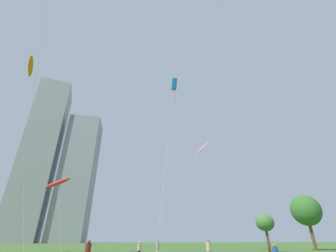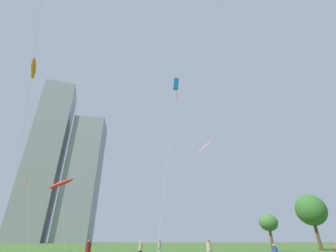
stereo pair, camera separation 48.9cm
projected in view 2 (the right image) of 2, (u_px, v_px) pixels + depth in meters
person_standing_1 at (140, 249)px, 22.60m from camera, size 0.37×0.37×1.67m
person_standing_3 at (88, 251)px, 16.41m from camera, size 0.40×0.40×1.80m
person_standing_4 at (160, 247)px, 27.33m from camera, size 0.38×0.38×1.71m
person_standing_5 at (209, 249)px, 18.88m from camera, size 0.42×0.42×1.87m
kite_flying_0 at (28, 177)px, 36.74m from camera, size 5.89×6.99×11.69m
kite_flying_2 at (204, 147)px, 33.50m from camera, size 9.67×2.69×15.23m
kite_flying_4 at (61, 183)px, 38.67m from camera, size 5.76×6.04×11.66m
kite_flying_5 at (176, 84)px, 42.30m from camera, size 5.04×11.72×29.15m
kite_flying_7 at (33, 69)px, 35.79m from camera, size 4.12×6.00×27.25m
park_tree_0 at (269, 223)px, 35.22m from camera, size 2.77×2.77×5.44m
park_tree_1 at (311, 210)px, 43.46m from camera, size 5.48×5.48×9.74m
distant_highrise_0 at (83, 176)px, 138.75m from camera, size 19.24×21.10×73.36m
distant_highrise_1 at (46, 156)px, 137.98m from camera, size 21.71×26.90×95.44m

